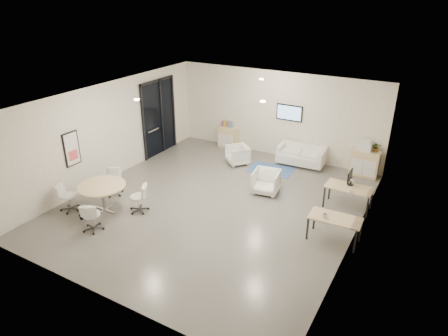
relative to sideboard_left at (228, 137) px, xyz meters
name	(u,v)px	position (x,y,z in m)	size (l,w,h in m)	color
room_shell	(214,155)	(1.95, -4.28, 1.17)	(9.60, 10.60, 4.80)	#605C57
glass_door	(159,115)	(-2.00, -1.77, 1.08)	(0.09, 1.90, 2.85)	black
artwork	(72,149)	(-2.02, -5.88, 1.12)	(0.05, 0.54, 1.04)	black
wall_tv	(289,113)	(2.45, 0.19, 1.32)	(0.98, 0.06, 0.58)	black
ceiling_spots	(223,92)	(1.75, -3.44, 2.75)	(3.14, 4.14, 0.03)	#FFEAC6
sideboard_left	(228,137)	(0.00, 0.00, 0.00)	(0.76, 0.40, 0.86)	#DCBA84
sideboard_right	(365,163)	(5.34, -0.02, 0.03)	(0.92, 0.45, 0.92)	#DCBA84
books	(227,124)	(-0.04, 0.00, 0.54)	(0.45, 0.14, 0.22)	red
printer	(365,146)	(5.25, -0.02, 0.65)	(0.48, 0.40, 0.34)	white
loveseat	(301,156)	(3.17, -0.20, -0.09)	(1.72, 0.93, 0.62)	silver
blue_rug	(271,170)	(2.41, -1.18, -0.42)	(1.52, 1.01, 0.01)	#294C7E
armchair_left	(238,154)	(1.12, -1.28, -0.05)	(0.73, 0.68, 0.75)	silver
armchair_right	(266,181)	(2.95, -2.83, -0.02)	(0.79, 0.74, 0.81)	silver
desk_rear	(349,189)	(5.41, -2.54, 0.19)	(1.33, 0.69, 0.69)	#DCBA84
desk_front	(335,220)	(5.52, -4.38, 0.17)	(1.31, 0.69, 0.67)	#DCBA84
monitor	(350,177)	(5.37, -2.39, 0.50)	(0.20, 0.50, 0.44)	black
round_table	(102,188)	(-0.64, -6.17, 0.31)	(1.34, 1.34, 0.82)	#DCBA84
meeting_chairs	(103,198)	(-0.64, -6.17, -0.02)	(2.56, 2.56, 0.82)	white
plant_cabinet	(376,148)	(5.63, 0.01, 0.62)	(0.30, 0.33, 0.26)	#3F7F3F
plant_floor	(82,217)	(-0.83, -6.84, -0.36)	(0.17, 0.32, 0.14)	#3F7F3F
cup	(325,215)	(5.28, -4.50, 0.31)	(0.13, 0.10, 0.13)	white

